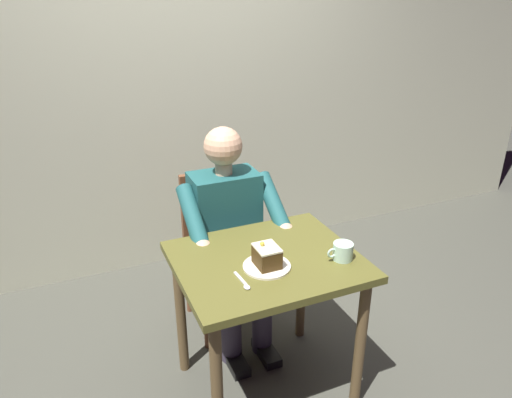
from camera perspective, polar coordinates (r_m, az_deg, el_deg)
name	(u,v)px	position (r m, az deg, el deg)	size (l,w,h in m)	color
ground_plane	(266,384)	(2.61, 1.15, -21.24)	(14.00, 14.00, 0.00)	#424239
cafe_rear_panel	(173,48)	(3.25, -9.93, 17.34)	(6.40, 0.12, 3.00)	beige
dining_table	(267,280)	(2.21, 1.28, -9.64)	(0.81, 0.68, 0.75)	#514E20
chair	(220,243)	(2.79, -4.27, -5.22)	(0.42, 0.42, 0.90)	brown
seated_person	(231,235)	(2.58, -3.06, -4.34)	(0.53, 0.58, 1.21)	#1C5050
dessert_plate	(267,266)	(2.08, 1.29, -8.03)	(0.21, 0.21, 0.01)	silver
cake_slice	(267,256)	(2.05, 1.30, -6.82)	(0.10, 0.12, 0.11)	#402C11
coffee_cup	(343,251)	(2.16, 10.29, -6.12)	(0.12, 0.09, 0.08)	#ADD4B9
dessert_spoon	(244,283)	(1.97, -1.45, -10.00)	(0.03, 0.14, 0.01)	silver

